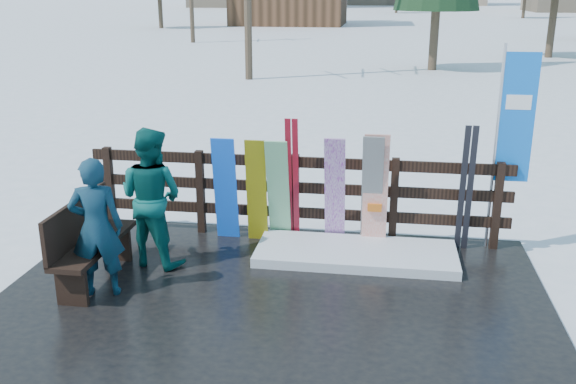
% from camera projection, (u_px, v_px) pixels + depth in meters
% --- Properties ---
extents(ground, '(700.00, 700.00, 0.00)m').
position_uv_depth(ground, '(265.00, 321.00, 6.66)').
color(ground, white).
rests_on(ground, ground).
extents(deck, '(6.00, 5.00, 0.08)m').
position_uv_depth(deck, '(265.00, 318.00, 6.65)').
color(deck, black).
rests_on(deck, ground).
extents(fence, '(5.60, 0.10, 1.15)m').
position_uv_depth(fence, '(295.00, 190.00, 8.51)').
color(fence, black).
rests_on(fence, deck).
extents(snow_patch, '(2.48, 1.00, 0.12)m').
position_uv_depth(snow_patch, '(356.00, 254.00, 8.00)').
color(snow_patch, white).
rests_on(snow_patch, deck).
extents(bench, '(0.41, 1.50, 0.97)m').
position_uv_depth(bench, '(88.00, 239.00, 7.25)').
color(bench, black).
rests_on(bench, deck).
extents(snowboard_0, '(0.30, 0.23, 1.41)m').
position_uv_depth(snowboard_0, '(225.00, 189.00, 8.41)').
color(snowboard_0, blue).
rests_on(snowboard_0, deck).
extents(snowboard_1, '(0.29, 0.42, 1.42)m').
position_uv_depth(snowboard_1, '(278.00, 191.00, 8.31)').
color(snowboard_1, silver).
rests_on(snowboard_1, deck).
extents(snowboard_2, '(0.27, 0.18, 1.39)m').
position_uv_depth(snowboard_2, '(257.00, 191.00, 8.36)').
color(snowboard_2, yellow).
rests_on(snowboard_2, deck).
extents(snowboard_3, '(0.26, 0.42, 1.48)m').
position_uv_depth(snowboard_3, '(335.00, 191.00, 8.20)').
color(snowboard_3, silver).
rests_on(snowboard_3, deck).
extents(snowboard_4, '(0.26, 0.33, 1.51)m').
position_uv_depth(snowboard_4, '(372.00, 192.00, 8.12)').
color(snowboard_4, black).
rests_on(snowboard_4, deck).
extents(snowboard_5, '(0.31, 0.21, 1.52)m').
position_uv_depth(snowboard_5, '(375.00, 192.00, 8.11)').
color(snowboard_5, white).
rests_on(snowboard_5, deck).
extents(ski_pair_a, '(0.16, 0.26, 1.68)m').
position_uv_depth(ski_pair_a, '(292.00, 181.00, 8.31)').
color(ski_pair_a, maroon).
rests_on(ski_pair_a, deck).
extents(ski_pair_b, '(0.17, 0.18, 1.65)m').
position_uv_depth(ski_pair_b, '(466.00, 189.00, 8.00)').
color(ski_pair_b, black).
rests_on(ski_pair_b, deck).
extents(rental_flag, '(0.45, 0.04, 2.60)m').
position_uv_depth(rental_flag, '(512.00, 126.00, 7.88)').
color(rental_flag, silver).
rests_on(rental_flag, deck).
extents(person_front, '(0.64, 0.51, 1.55)m').
position_uv_depth(person_front, '(96.00, 227.00, 6.87)').
color(person_front, '#154A59').
rests_on(person_front, deck).
extents(person_back, '(0.96, 0.83, 1.69)m').
position_uv_depth(person_back, '(151.00, 197.00, 7.64)').
color(person_back, '#0A524E').
rests_on(person_back, deck).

